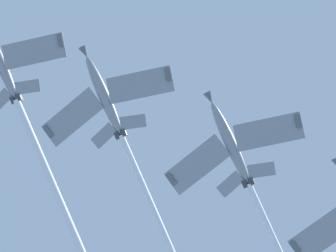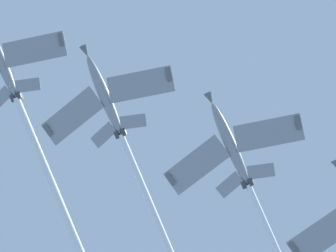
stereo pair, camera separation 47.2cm
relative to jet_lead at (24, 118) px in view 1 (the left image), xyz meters
The scene contains 3 objects.
jet_lead is the anchor object (origin of this frame).
jet_second 15.03m from the jet_lead, 86.68° to the right, with size 34.58×23.75×18.32m.
jet_third 33.87m from the jet_lead, 79.77° to the right, with size 36.90×25.18×21.21m.
Camera 1 is at (-24.15, -14.40, 1.81)m, focal length 81.84 mm.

